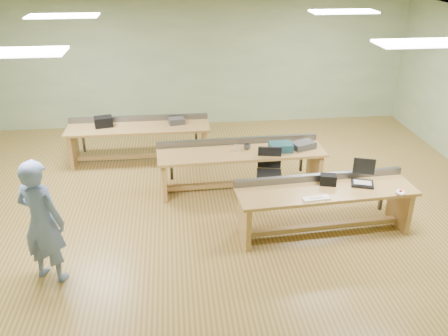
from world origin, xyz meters
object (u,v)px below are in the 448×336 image
Objects in this scene: workbench_front at (324,200)px; task_chair at (269,181)px; camera_bag at (328,180)px; parts_bin_teal at (281,147)px; person at (42,222)px; mug at (247,147)px; workbench_mid at (241,160)px; drinks_can at (236,148)px; workbench_back at (139,135)px; parts_bin_grey at (303,145)px; laptop_base at (362,184)px.

task_chair is at bearing 115.08° from workbench_front.
workbench_front is 11.40× the size of camera_bag.
parts_bin_teal reaches higher than workbench_front.
person is 14.19× the size of mug.
camera_bag is 0.61× the size of parts_bin_teal.
drinks_can reaches higher than workbench_mid.
workbench_back is 7.18× the size of parts_bin_teal.
workbench_mid is 7.18× the size of parts_bin_grey.
workbench_back is 8.75× the size of laptop_base.
workbench_mid is at bearing 179.02° from parts_bin_grey.
workbench_mid is 2.39m from workbench_back.
task_chair is (0.44, -0.44, -0.23)m from workbench_mid.
workbench_mid is at bearing 12.33° from drinks_can.
task_chair is 0.74m from mug.
camera_bag reaches higher than parts_bin_grey.
workbench_mid is 1.88m from camera_bag.
mug is 1.07× the size of drinks_can.
laptop_base is at bearing -56.29° from parts_bin_teal.
laptop_base is 1.60m from parts_bin_grey.
camera_bag is at bearing -53.80° from workbench_mid.
person reaches higher than workbench_mid.
task_chair is 7.87× the size of drinks_can.
task_chair is (-0.63, 1.15, -0.22)m from workbench_front.
mug is (0.12, 0.04, 0.24)m from workbench_mid.
person is at bearing -150.74° from parts_bin_grey.
workbench_back is 2.35m from drinks_can.
task_chair reaches higher than laptop_base.
mug is (-0.32, 0.48, 0.47)m from task_chair.
person reaches higher than laptop_base.
task_chair is at bearing -148.79° from parts_bin_grey.
workbench_mid is 1.05× the size of workbench_back.
laptop_base is 1.35× the size of camera_bag.
workbench_mid is at bearing -161.83° from mug.
workbench_mid is 0.26m from drinks_can.
parts_bin_teal is at bearing 63.29° from task_chair.
task_chair is 2.28× the size of parts_bin_teal.
camera_bag is (-0.52, 0.07, 0.06)m from laptop_base.
task_chair is at bearing -38.88° from drinks_can.
workbench_mid is 0.27m from mug.
drinks_can is at bearing -117.30° from person.
parts_bin_teal reaches higher than mug.
workbench_front is at bearing -155.14° from laptop_base.
workbench_back is (-2.96, 3.05, 0.00)m from workbench_front.
person is at bearing -173.86° from workbench_front.
camera_bag is 1.44m from parts_bin_teal.
parts_bin_teal is at bearing -124.81° from person.
workbench_front is 8.44× the size of laptop_base.
parts_bin_grey is 3.63× the size of drinks_can.
parts_bin_grey is (1.14, -0.02, 0.25)m from workbench_mid.
parts_bin_teal is 3.23× the size of mug.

